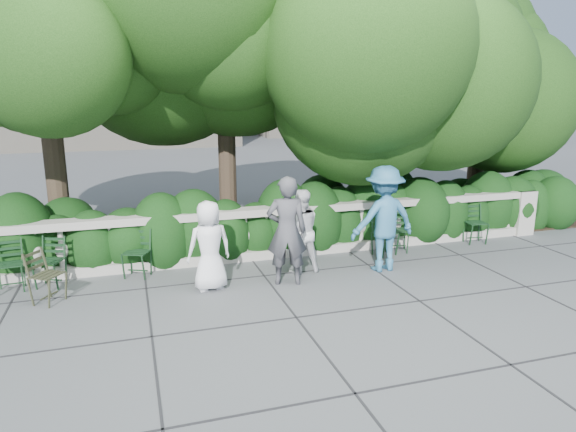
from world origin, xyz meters
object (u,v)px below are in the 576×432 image
object	(u,v)px
chair_c	(135,280)
chair_b	(48,290)
chair_f	(478,245)
person_older_blue	(384,219)
chair_d	(398,253)
person_casual_man	(300,231)
chair_weathered	(58,304)
person_woman_grey	(287,231)
chair_a	(12,294)
person_businessman	(209,246)
chair_e	(389,257)

from	to	relation	value
chair_c	chair_b	bearing A→B (deg)	-152.58
chair_b	chair_f	size ratio (longest dim) A/B	1.00
chair_c	person_older_blue	xyz separation A→B (m)	(4.29, -0.78, 0.95)
chair_c	chair_d	xyz separation A→B (m)	(5.05, -0.02, 0.00)
person_casual_man	chair_b	bearing A→B (deg)	-3.35
chair_b	chair_f	world-z (taller)	same
chair_weathered	person_woman_grey	xyz separation A→B (m)	(3.58, -0.20, 0.91)
chair_d	chair_weathered	distance (m)	6.23
chair_c	chair_a	bearing A→B (deg)	-152.87
chair_a	chair_d	size ratio (longest dim) A/B	1.00
person_casual_man	person_older_blue	xyz separation A→B (m)	(1.45, -0.34, 0.20)
person_businessman	person_casual_man	xyz separation A→B (m)	(1.67, 0.37, 0.01)
chair_weathered	chair_a	bearing A→B (deg)	83.08
chair_a	chair_c	world-z (taller)	same
person_older_blue	person_woman_grey	bearing A→B (deg)	0.67
chair_f	chair_weathered	world-z (taller)	same
chair_weathered	person_businessman	bearing A→B (deg)	-57.88
chair_c	chair_f	size ratio (longest dim) A/B	1.00
chair_a	chair_e	bearing A→B (deg)	-6.47
chair_e	person_woman_grey	xyz separation A→B (m)	(-2.34, -0.77, 0.91)
chair_weathered	person_older_blue	size ratio (longest dim) A/B	0.44
chair_weathered	person_woman_grey	world-z (taller)	person_woman_grey
chair_a	chair_weathered	bearing A→B (deg)	-46.74
chair_e	chair_f	world-z (taller)	same
chair_e	chair_b	bearing A→B (deg)	162.50
chair_f	chair_weathered	distance (m)	8.13
chair_e	person_businessman	bearing A→B (deg)	173.55
chair_d	person_casual_man	xyz separation A→B (m)	(-2.21, -0.42, 0.75)
person_older_blue	chair_a	bearing A→B (deg)	-10.49
person_businessman	person_older_blue	size ratio (longest dim) A/B	0.78
chair_b	person_businessman	bearing A→B (deg)	4.48
person_woman_grey	chair_c	bearing A→B (deg)	-6.23
chair_d	chair_e	distance (m)	0.30
chair_a	chair_f	size ratio (longest dim) A/B	1.00
chair_b	person_businessman	size ratio (longest dim) A/B	0.57
chair_a	chair_weathered	world-z (taller)	same
person_woman_grey	person_older_blue	size ratio (longest dim) A/B	0.96
chair_f	chair_d	bearing A→B (deg)	-170.62
chair_weathered	person_businessman	world-z (taller)	person_businessman
person_businessman	person_older_blue	bearing A→B (deg)	171.80
chair_a	chair_f	xyz separation A→B (m)	(8.84, 0.08, 0.00)
chair_a	person_woman_grey	xyz separation A→B (m)	(4.33, -0.85, 0.91)
chair_c	chair_f	bearing A→B (deg)	24.73
person_woman_grey	person_casual_man	world-z (taller)	person_woman_grey
chair_f	person_casual_man	bearing A→B (deg)	-165.22
chair_b	person_older_blue	xyz separation A→B (m)	(5.66, -0.72, 0.95)
chair_c	person_older_blue	world-z (taller)	person_older_blue
person_businessman	person_older_blue	distance (m)	3.12
chair_b	chair_d	size ratio (longest dim) A/B	1.00
chair_a	chair_weathered	xyz separation A→B (m)	(0.75, -0.65, 0.00)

